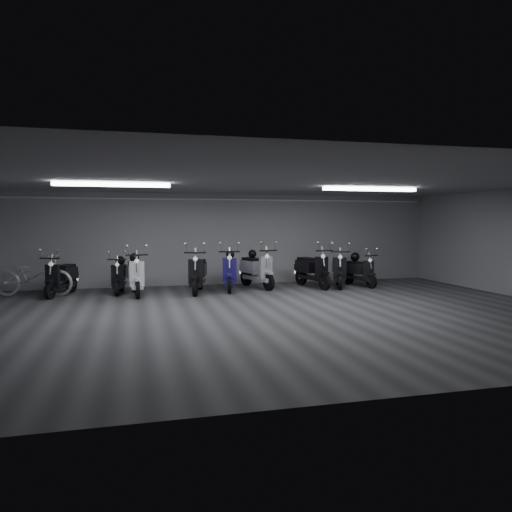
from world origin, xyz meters
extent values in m
cube|color=#38383B|center=(0.00, 0.00, -0.01)|extent=(14.00, 10.00, 0.01)
cube|color=gray|center=(0.00, 0.00, 2.80)|extent=(14.00, 10.00, 0.01)
cube|color=gray|center=(0.00, 5.00, 1.40)|extent=(14.00, 0.01, 2.80)
cube|color=gray|center=(0.00, -5.00, 1.40)|extent=(14.00, 0.01, 2.80)
cube|color=white|center=(-3.00, 1.00, 2.74)|extent=(2.40, 0.18, 0.08)
cube|color=white|center=(3.00, 1.00, 2.74)|extent=(2.40, 0.18, 0.08)
cylinder|color=white|center=(0.00, 4.92, 2.62)|extent=(13.60, 0.05, 0.05)
imported|color=silver|center=(-5.16, 3.84, 0.66)|extent=(2.16, 1.19, 1.33)
sphere|color=black|center=(-2.96, 4.04, 0.87)|extent=(0.26, 0.26, 0.26)
sphere|color=black|center=(3.93, 3.68, 0.88)|extent=(0.28, 0.28, 0.28)
sphere|color=black|center=(0.10, 3.89, 1.00)|extent=(0.25, 0.25, 0.25)
sphere|color=black|center=(-2.58, 3.61, 0.98)|extent=(0.26, 0.26, 0.26)
sphere|color=black|center=(0.82, 4.13, 0.99)|extent=(0.24, 0.24, 0.24)
camera|label=1|loc=(-2.58, -9.69, 1.97)|focal=33.74mm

